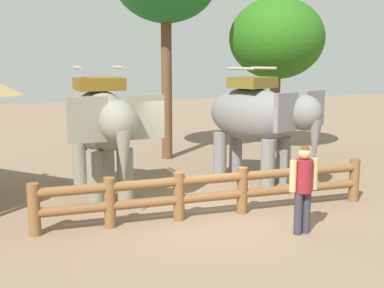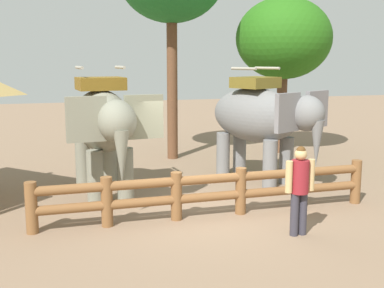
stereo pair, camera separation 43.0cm
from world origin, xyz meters
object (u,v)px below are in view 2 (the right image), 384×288
at_px(elephant_center, 261,118).
at_px(tree_back_center, 284,39).
at_px(tourist_woman_in_black, 300,184).
at_px(elephant_near_left, 104,124).
at_px(log_fence, 209,190).

relative_size(elephant_center, tree_back_center, 0.67).
bearing_deg(elephant_center, tree_back_center, 56.74).
height_order(tourist_woman_in_black, tree_back_center, tree_back_center).
height_order(elephant_near_left, elephant_center, elephant_near_left).
bearing_deg(tree_back_center, log_fence, -127.08).
relative_size(log_fence, elephant_near_left, 2.00).
bearing_deg(elephant_center, tourist_woman_in_black, -104.00).
bearing_deg(tourist_woman_in_black, elephant_center, 76.00).
xyz_separation_m(elephant_center, tourist_woman_in_black, (-1.05, -4.23, -0.77)).
relative_size(tourist_woman_in_black, tree_back_center, 0.32).
xyz_separation_m(elephant_near_left, tree_back_center, (6.90, 4.20, 2.28)).
distance_m(log_fence, elephant_center, 3.76).
height_order(log_fence, tree_back_center, tree_back_center).
relative_size(elephant_near_left, tourist_woman_in_black, 2.15).
distance_m(elephant_center, tree_back_center, 5.13).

